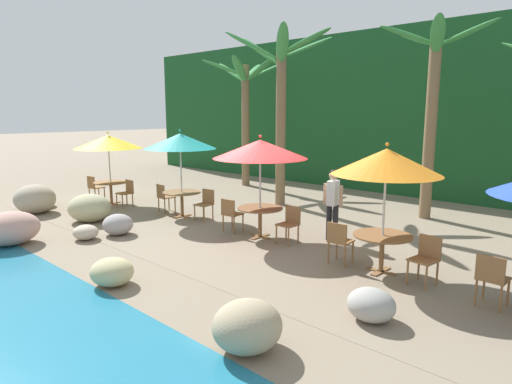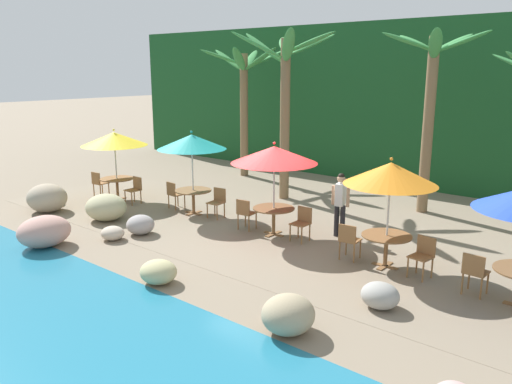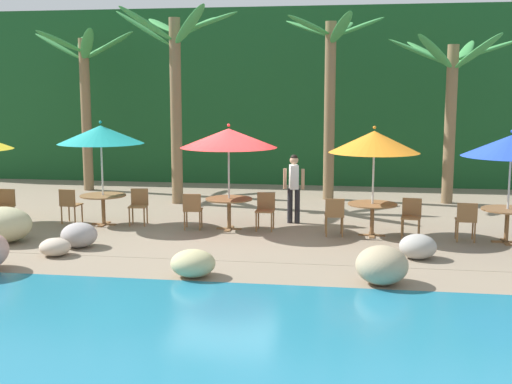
{
  "view_description": "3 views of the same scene",
  "coord_description": "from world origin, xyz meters",
  "px_view_note": "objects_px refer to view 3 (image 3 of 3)",
  "views": [
    {
      "loc": [
        7.15,
        -7.47,
        3.02
      ],
      "look_at": [
        -0.09,
        0.33,
        1.09
      ],
      "focal_mm": 31.21,
      "sensor_mm": 36.0,
      "label": 1
    },
    {
      "loc": [
        8.1,
        -10.06,
        4.31
      ],
      "look_at": [
        -0.73,
        0.54,
        0.99
      ],
      "focal_mm": 36.2,
      "sensor_mm": 36.0,
      "label": 2
    },
    {
      "loc": [
        3.01,
        -14.73,
        3.26
      ],
      "look_at": [
        0.79,
        -0.08,
        0.96
      ],
      "focal_mm": 46.47,
      "sensor_mm": 36.0,
      "label": 3
    }
  ],
  "objects_px": {
    "chair_teal_inland": "(70,203)",
    "umbrella_red": "(229,138)",
    "chair_teal_seaward": "(139,204)",
    "palm_tree_third": "(330,80)",
    "dining_table_blue": "(507,215)",
    "umbrella_orange": "(374,142)",
    "chair_orange_inland": "(334,214)",
    "dining_table_teal": "(103,200)",
    "palm_tree_nearest": "(85,82)",
    "chair_orange_seaward": "(411,215)",
    "dining_table_orange": "(372,209)",
    "waiter_in_white": "(294,184)",
    "palm_tree_second": "(175,72)",
    "umbrella_blue": "(511,146)",
    "palm_tree_fourth": "(451,88)",
    "chair_red_inland": "(192,208)",
    "chair_yellow_seaward": "(5,204)",
    "chair_blue_inland": "(466,219)",
    "dining_table_red": "(229,204)",
    "umbrella_teal": "(101,135)"
  },
  "relations": [
    {
      "from": "chair_teal_inland",
      "to": "umbrella_red",
      "type": "relative_size",
      "value": 0.35
    },
    {
      "from": "chair_teal_seaward",
      "to": "chair_teal_inland",
      "type": "xyz_separation_m",
      "value": [
        -1.69,
        -0.2,
        0.0
      ]
    },
    {
      "from": "umbrella_red",
      "to": "palm_tree_third",
      "type": "relative_size",
      "value": 0.46
    },
    {
      "from": "dining_table_blue",
      "to": "umbrella_orange",
      "type": "bearing_deg",
      "value": 175.07
    },
    {
      "from": "chair_orange_inland",
      "to": "dining_table_teal",
      "type": "bearing_deg",
      "value": 175.6
    },
    {
      "from": "umbrella_red",
      "to": "palm_tree_nearest",
      "type": "height_order",
      "value": "palm_tree_nearest"
    },
    {
      "from": "dining_table_teal",
      "to": "umbrella_red",
      "type": "distance_m",
      "value": 3.47
    },
    {
      "from": "chair_teal_inland",
      "to": "chair_orange_seaward",
      "type": "bearing_deg",
      "value": -1.91
    },
    {
      "from": "dining_table_orange",
      "to": "dining_table_blue",
      "type": "distance_m",
      "value": 2.85
    },
    {
      "from": "palm_tree_nearest",
      "to": "umbrella_orange",
      "type": "bearing_deg",
      "value": -31.86
    },
    {
      "from": "chair_orange_inland",
      "to": "waiter_in_white",
      "type": "height_order",
      "value": "waiter_in_white"
    },
    {
      "from": "chair_orange_inland",
      "to": "palm_tree_nearest",
      "type": "bearing_deg",
      "value": 144.78
    },
    {
      "from": "chair_teal_seaward",
      "to": "palm_tree_nearest",
      "type": "bearing_deg",
      "value": 123.63
    },
    {
      "from": "chair_orange_seaward",
      "to": "palm_tree_third",
      "type": "xyz_separation_m",
      "value": [
        -2.04,
        4.96,
        3.03
      ]
    },
    {
      "from": "dining_table_orange",
      "to": "palm_tree_second",
      "type": "relative_size",
      "value": 0.2
    },
    {
      "from": "palm_tree_second",
      "to": "palm_tree_third",
      "type": "bearing_deg",
      "value": 17.35
    },
    {
      "from": "umbrella_blue",
      "to": "palm_tree_fourth",
      "type": "xyz_separation_m",
      "value": [
        -0.62,
        5.01,
        1.21
      ]
    },
    {
      "from": "dining_table_teal",
      "to": "chair_red_inland",
      "type": "bearing_deg",
      "value": -5.9
    },
    {
      "from": "dining_table_teal",
      "to": "chair_teal_seaward",
      "type": "distance_m",
      "value": 0.86
    },
    {
      "from": "chair_yellow_seaward",
      "to": "chair_orange_seaward",
      "type": "distance_m",
      "value": 9.62
    },
    {
      "from": "chair_blue_inland",
      "to": "palm_tree_third",
      "type": "height_order",
      "value": "palm_tree_third"
    },
    {
      "from": "chair_orange_seaward",
      "to": "dining_table_orange",
      "type": "bearing_deg",
      "value": 178.1
    },
    {
      "from": "dining_table_teal",
      "to": "umbrella_blue",
      "type": "relative_size",
      "value": 0.45
    },
    {
      "from": "palm_tree_third",
      "to": "palm_tree_fourth",
      "type": "distance_m",
      "value": 3.42
    },
    {
      "from": "chair_yellow_seaward",
      "to": "umbrella_blue",
      "type": "distance_m",
      "value": 11.72
    },
    {
      "from": "chair_teal_seaward",
      "to": "umbrella_blue",
      "type": "relative_size",
      "value": 0.36
    },
    {
      "from": "dining_table_blue",
      "to": "palm_tree_third",
      "type": "xyz_separation_m",
      "value": [
        -4.03,
        5.17,
        2.93
      ]
    },
    {
      "from": "chair_teal_inland",
      "to": "waiter_in_white",
      "type": "height_order",
      "value": "waiter_in_white"
    },
    {
      "from": "chair_orange_inland",
      "to": "umbrella_blue",
      "type": "height_order",
      "value": "umbrella_blue"
    },
    {
      "from": "dining_table_red",
      "to": "palm_tree_nearest",
      "type": "height_order",
      "value": "palm_tree_nearest"
    },
    {
      "from": "umbrella_red",
      "to": "dining_table_orange",
      "type": "bearing_deg",
      "value": -3.57
    },
    {
      "from": "dining_table_blue",
      "to": "waiter_in_white",
      "type": "xyz_separation_m",
      "value": [
        -4.72,
        1.41,
        0.37
      ]
    },
    {
      "from": "chair_teal_inland",
      "to": "chair_orange_seaward",
      "type": "xyz_separation_m",
      "value": [
        8.13,
        -0.27,
        0.0
      ]
    },
    {
      "from": "dining_table_red",
      "to": "palm_tree_second",
      "type": "bearing_deg",
      "value": 122.86
    },
    {
      "from": "umbrella_red",
      "to": "umbrella_blue",
      "type": "bearing_deg",
      "value": -4.2
    },
    {
      "from": "umbrella_blue",
      "to": "waiter_in_white",
      "type": "bearing_deg",
      "value": 163.32
    },
    {
      "from": "umbrella_red",
      "to": "waiter_in_white",
      "type": "bearing_deg",
      "value": 33.95
    },
    {
      "from": "dining_table_teal",
      "to": "umbrella_orange",
      "type": "bearing_deg",
      "value": -2.3
    },
    {
      "from": "chair_red_inland",
      "to": "chair_teal_inland",
      "type": "bearing_deg",
      "value": 175.99
    },
    {
      "from": "chair_yellow_seaward",
      "to": "dining_table_red",
      "type": "bearing_deg",
      "value": 3.42
    },
    {
      "from": "palm_tree_second",
      "to": "umbrella_red",
      "type": "bearing_deg",
      "value": -57.14
    },
    {
      "from": "chair_orange_inland",
      "to": "chair_blue_inland",
      "type": "bearing_deg",
      "value": -2.66
    },
    {
      "from": "umbrella_orange",
      "to": "chair_orange_inland",
      "type": "distance_m",
      "value": 1.82
    },
    {
      "from": "dining_table_blue",
      "to": "chair_blue_inland",
      "type": "bearing_deg",
      "value": -176.1
    },
    {
      "from": "dining_table_teal",
      "to": "chair_orange_seaward",
      "type": "distance_m",
      "value": 7.28
    },
    {
      "from": "umbrella_blue",
      "to": "palm_tree_nearest",
      "type": "height_order",
      "value": "palm_tree_nearest"
    },
    {
      "from": "chair_orange_inland",
      "to": "palm_tree_nearest",
      "type": "height_order",
      "value": "palm_tree_nearest"
    },
    {
      "from": "umbrella_teal",
      "to": "umbrella_orange",
      "type": "xyz_separation_m",
      "value": [
        6.42,
        -0.26,
        -0.08
      ]
    },
    {
      "from": "chair_red_inland",
      "to": "chair_yellow_seaward",
      "type": "bearing_deg",
      "value": -178.23
    },
    {
      "from": "dining_table_orange",
      "to": "chair_blue_inland",
      "type": "xyz_separation_m",
      "value": [
        1.99,
        -0.3,
        -0.1
      ]
    }
  ]
}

